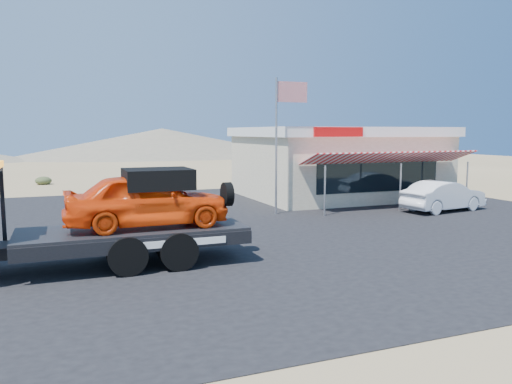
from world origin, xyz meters
The scene contains 7 objects.
ground centered at (0.00, 0.00, 0.00)m, with size 120.00×120.00×0.00m, color #8E7951.
asphalt_lot centered at (2.00, 3.00, 0.01)m, with size 32.00×24.00×0.02m, color black.
tow_truck centered at (-4.03, -1.84, 1.57)m, with size 8.72×2.58×2.91m.
white_sedan centered at (12.28, 2.43, 0.72)m, with size 1.48×4.24×1.40m, color silver.
jerky_store centered at (10.50, 8.97, 1.99)m, with size 10.40×9.97×3.90m.
flagpole centered at (4.93, 4.50, 3.76)m, with size 1.55×0.10×6.00m.
distant_hills centered at (-9.77, 55.14, 1.89)m, with size 126.00×48.00×4.20m.
Camera 1 is at (-4.22, -15.70, 3.66)m, focal length 35.00 mm.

